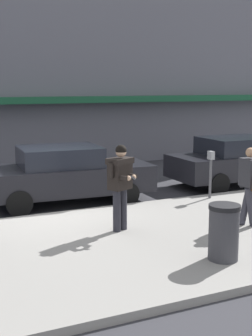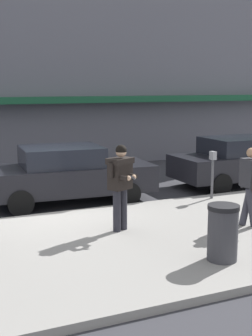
{
  "view_description": "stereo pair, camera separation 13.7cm",
  "coord_description": "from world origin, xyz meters",
  "views": [
    {
      "loc": [
        -2.98,
        -10.73,
        3.12
      ],
      "look_at": [
        0.95,
        -2.37,
        1.49
      ],
      "focal_mm": 50.0,
      "sensor_mm": 36.0,
      "label": 1
    },
    {
      "loc": [
        -2.86,
        -10.78,
        3.12
      ],
      "look_at": [
        0.95,
        -2.37,
        1.49
      ],
      "focal_mm": 50.0,
      "sensor_mm": 36.0,
      "label": 2
    }
  ],
  "objects": [
    {
      "name": "curb_paint_line",
      "position": [
        1.0,
        0.05,
        0.0
      ],
      "size": [
        28.0,
        0.12,
        0.01
      ],
      "primitive_type": "cube",
      "color": "silver",
      "rests_on": "ground"
    },
    {
      "name": "pedestrian_with_bag",
      "position": [
        3.55,
        -3.04,
        1.11
      ],
      "size": [
        0.34,
        0.72,
        1.7
      ],
      "color": "#33333D",
      "rests_on": "sidewalk"
    },
    {
      "name": "parked_sedan_far",
      "position": [
        6.43,
        0.92,
        0.79
      ],
      "size": [
        4.52,
        1.97,
        1.54
      ],
      "color": "black",
      "rests_on": "ground"
    },
    {
      "name": "trash_bin",
      "position": [
        1.83,
        -4.44,
        0.63
      ],
      "size": [
        0.55,
        0.55,
        0.98
      ],
      "color": "#38383D",
      "rests_on": "sidewalk"
    },
    {
      "name": "parked_sedan_mid",
      "position": [
        0.76,
        1.04,
        0.79
      ],
      "size": [
        4.61,
        2.16,
        1.54
      ],
      "color": "black",
      "rests_on": "ground"
    },
    {
      "name": "man_texting_on_phone",
      "position": [
        0.91,
        -2.18,
        1.25
      ],
      "size": [
        0.62,
        0.65,
        1.81
      ],
      "color": "#23232B",
      "rests_on": "sidewalk"
    },
    {
      "name": "storefront_facade",
      "position": [
        1.0,
        8.49,
        5.23
      ],
      "size": [
        28.0,
        4.7,
        10.49
      ],
      "color": "slate",
      "rests_on": "ground"
    },
    {
      "name": "ground_plane",
      "position": [
        0.0,
        0.0,
        0.0
      ],
      "size": [
        80.0,
        80.0,
        0.0
      ],
      "primitive_type": "plane",
      "color": "#333338"
    },
    {
      "name": "sidewalk",
      "position": [
        1.0,
        -2.85,
        0.07
      ],
      "size": [
        32.0,
        5.3,
        0.14
      ],
      "primitive_type": "cube",
      "color": "gray",
      "rests_on": "ground"
    },
    {
      "name": "parking_meter",
      "position": [
        4.27,
        -0.6,
        0.97
      ],
      "size": [
        0.12,
        0.18,
        1.27
      ],
      "color": "#4C4C51",
      "rests_on": "sidewalk"
    }
  ]
}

